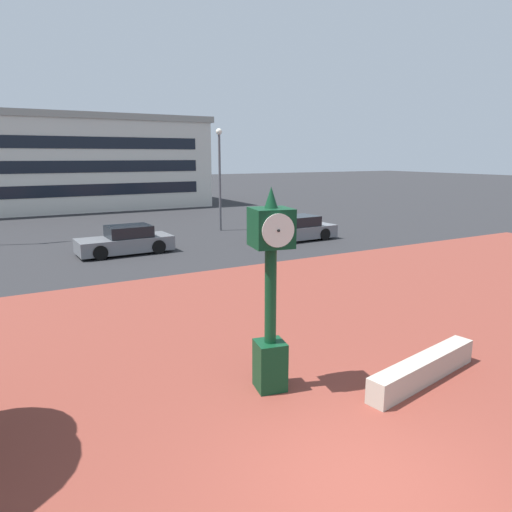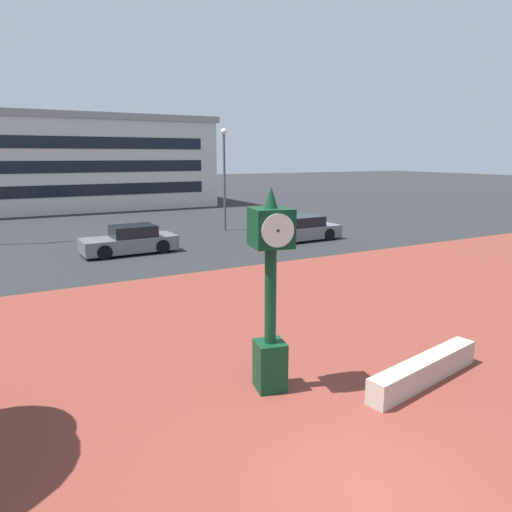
{
  "view_description": "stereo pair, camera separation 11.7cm",
  "coord_description": "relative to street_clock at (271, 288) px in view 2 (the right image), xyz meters",
  "views": [
    {
      "loc": [
        -3.99,
        -4.08,
        4.4
      ],
      "look_at": [
        0.09,
        3.17,
        2.6
      ],
      "focal_mm": 32.67,
      "sensor_mm": 36.0,
      "label": 1
    },
    {
      "loc": [
        -3.88,
        -4.14,
        4.4
      ],
      "look_at": [
        0.09,
        3.17,
        2.6
      ],
      "focal_mm": 32.67,
      "sensor_mm": 36.0,
      "label": 2
    }
  ],
  "objects": [
    {
      "name": "ground_plane",
      "position": [
        -0.29,
        -2.98,
        -2.01
      ],
      "size": [
        200.0,
        200.0,
        0.0
      ],
      "primitive_type": "plane",
      "color": "#262628"
    },
    {
      "name": "plaza_brick_paving",
      "position": [
        -0.29,
        1.12,
        -2.01
      ],
      "size": [
        44.0,
        16.2,
        0.01
      ],
      "primitive_type": "cube",
      "color": "brown",
      "rests_on": "ground"
    },
    {
      "name": "planter_wall",
      "position": [
        2.81,
        -1.24,
        -1.76
      ],
      "size": [
        3.22,
        0.97,
        0.5
      ],
      "primitive_type": "cube",
      "rotation": [
        0.0,
        0.0,
        0.18
      ],
      "color": "#ADA393",
      "rests_on": "ground"
    },
    {
      "name": "street_clock",
      "position": [
        0.0,
        0.0,
        0.0
      ],
      "size": [
        0.82,
        0.86,
        3.86
      ],
      "rotation": [
        0.0,
        0.0,
        -0.19
      ],
      "color": "#0C381E",
      "rests_on": "ground"
    },
    {
      "name": "car_street_mid",
      "position": [
        0.78,
        14.09,
        -1.44
      ],
      "size": [
        4.25,
        1.95,
        1.28
      ],
      "rotation": [
        0.0,
        0.0,
        1.6
      ],
      "color": "slate",
      "rests_on": "ground"
    },
    {
      "name": "car_street_far",
      "position": [
        9.42,
        13.19,
        -1.44
      ],
      "size": [
        4.63,
        2.06,
        1.28
      ],
      "rotation": [
        0.0,
        0.0,
        1.61
      ],
      "color": "slate",
      "rests_on": "ground"
    },
    {
      "name": "civic_building",
      "position": [
        -2.12,
        36.84,
        1.82
      ],
      "size": [
        29.94,
        12.24,
        7.65
      ],
      "color": "beige",
      "rests_on": "ground"
    },
    {
      "name": "street_lamp_post",
      "position": [
        7.4,
        18.06,
        1.66
      ],
      "size": [
        0.36,
        0.36,
        5.93
      ],
      "color": "#4C4C51",
      "rests_on": "ground"
    }
  ]
}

